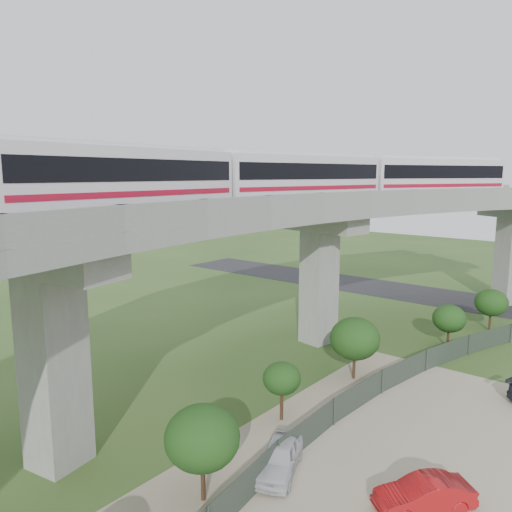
% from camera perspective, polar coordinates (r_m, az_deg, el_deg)
% --- Properties ---
extents(ground, '(160.00, 160.00, 0.00)m').
position_cam_1_polar(ground, '(31.41, -4.98, -14.11)').
color(ground, '#2D4D1F').
rests_on(ground, ground).
extents(dirt_lot, '(18.00, 26.00, 0.04)m').
position_cam_1_polar(dirt_lot, '(23.15, 18.98, -23.77)').
color(dirt_lot, gray).
rests_on(dirt_lot, ground).
extents(asphalt_road, '(60.00, 8.00, 0.03)m').
position_cam_1_polar(asphalt_road, '(55.81, 17.16, -4.00)').
color(asphalt_road, '#232326').
rests_on(asphalt_road, ground).
extents(viaduct, '(19.58, 73.98, 11.40)m').
position_cam_1_polar(viaduct, '(26.49, 0.69, 1.90)').
color(viaduct, '#99968E').
rests_on(viaduct, ground).
extents(metro_train, '(11.80, 61.28, 3.64)m').
position_cam_1_polar(metro_train, '(30.41, -1.39, 9.01)').
color(metro_train, silver).
rests_on(metro_train, ground).
extents(fence, '(3.87, 38.73, 1.50)m').
position_cam_1_polar(fence, '(25.84, 11.45, -17.86)').
color(fence, '#2D382D').
rests_on(fence, ground).
extents(tree_0, '(2.54, 2.54, 3.42)m').
position_cam_1_polar(tree_0, '(44.24, 25.30, -4.84)').
color(tree_0, '#382314').
rests_on(tree_0, ground).
extents(tree_1, '(2.36, 2.36, 3.18)m').
position_cam_1_polar(tree_1, '(38.92, 21.21, -6.68)').
color(tree_1, '#382314').
rests_on(tree_1, ground).
extents(tree_2, '(3.04, 3.04, 3.88)m').
position_cam_1_polar(tree_2, '(31.35, 11.24, -9.24)').
color(tree_2, '#382314').
rests_on(tree_2, ground).
extents(tree_3, '(1.94, 1.94, 3.09)m').
position_cam_1_polar(tree_3, '(26.03, 2.96, -13.81)').
color(tree_3, '#382314').
rests_on(tree_3, ground).
extents(tree_4, '(2.89, 2.89, 3.85)m').
position_cam_1_polar(tree_4, '(20.19, -6.17, -19.96)').
color(tree_4, '#382314').
rests_on(tree_4, ground).
extents(car_white, '(2.93, 4.11, 1.30)m').
position_cam_1_polar(car_white, '(22.67, 2.70, -22.00)').
color(car_white, silver).
rests_on(car_white, dirt_lot).
extents(car_red, '(3.37, 3.73, 1.23)m').
position_cam_1_polar(car_red, '(21.57, 18.64, -24.42)').
color(car_red, maroon).
rests_on(car_red, dirt_lot).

